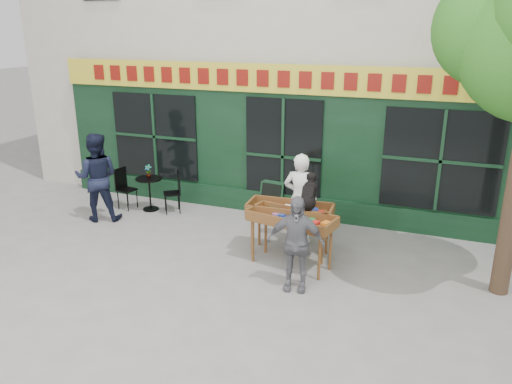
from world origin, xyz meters
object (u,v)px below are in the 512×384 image
Objects in this scene: woman at (300,198)px; bistro_table at (149,187)px; book_cart_right at (291,222)px; man_left at (97,177)px; man_right at (295,243)px; dog at (309,191)px; book_cart_center at (290,213)px.

woman is 2.33× the size of bistro_table.
book_cart_right is 0.83× the size of man_left.
man_right is 4.76m from bistro_table.
dog is at bearing 113.18° from woman.
woman reaches higher than man_right.
woman is 3.74m from bistro_table.
man_left reaches higher than man_right.
woman is at bearing 160.68° from man_left.
man_right is at bearing -57.09° from book_cart_right.
woman is 1.13× the size of man_right.
book_cart_right is at bearing -21.82° from bistro_table.
bistro_table is (-4.16, 2.30, -0.24)m from man_right.
dog is 0.88m from woman.
bistro_table is at bearing 169.29° from book_cart_right.
woman is 1.11× the size of book_cart_right.
dog is 0.31× the size of man_left.
man_right is at bearing -72.00° from book_cart_center.
book_cart_center is 0.46m from book_cart_right.
man_left is (-4.56, 0.65, 0.14)m from book_cart_right.
book_cart_center is 2.56× the size of dog.
man_right is at bearing 100.80° from woman.
man_right is (0.30, -0.75, -0.04)m from book_cart_right.
dog is 4.27m from bistro_table.
bistro_table is at bearing 142.22° from man_right.
woman reaches higher than bistro_table.
woman is 1.10m from book_cart_right.
man_right is at bearing 138.95° from man_left.
book_cart_center is 0.59m from dog.
man_left is (-0.70, -0.90, 0.41)m from bistro_table.
man_left reaches higher than book_cart_center.
dog is 0.38× the size of book_cart_right.
bistro_table is 0.40× the size of man_left.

